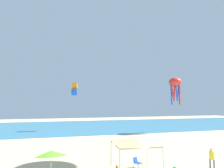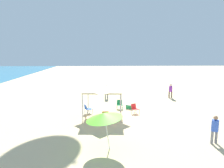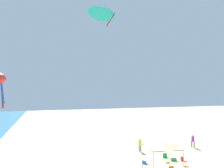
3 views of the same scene
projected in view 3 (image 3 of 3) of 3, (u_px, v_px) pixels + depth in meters
The scene contains 9 objects.
ground at pixel (197, 167), 23.07m from camera, with size 120.00×120.00×0.10m, color #D6BC8C.
canopy_tent at pixel (162, 145), 22.28m from camera, with size 3.28×3.20×2.65m.
folding_chair_left_of_tent at pixel (166, 157), 24.73m from camera, with size 0.64×0.56×0.82m.
folding_chair_near_cooler at pixel (146, 164), 22.58m from camera, with size 0.76×0.80×0.82m.
folding_chair_right_of_tent at pixel (184, 160), 23.59m from camera, with size 0.79×0.75×0.82m.
cooler_box at pixel (174, 159), 24.95m from camera, with size 0.63×0.73×0.40m.
person_beachcomber at pixel (193, 140), 30.54m from camera, with size 0.39×0.39×1.65m.
person_watching_sky at pixel (140, 144), 28.60m from camera, with size 0.38×0.39×1.62m.
kite_delta_teal at pixel (102, 12), 35.16m from camera, with size 5.97×5.97×3.66m.
Camera 3 is at (-20.15, 14.22, 8.06)m, focal length 37.05 mm.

